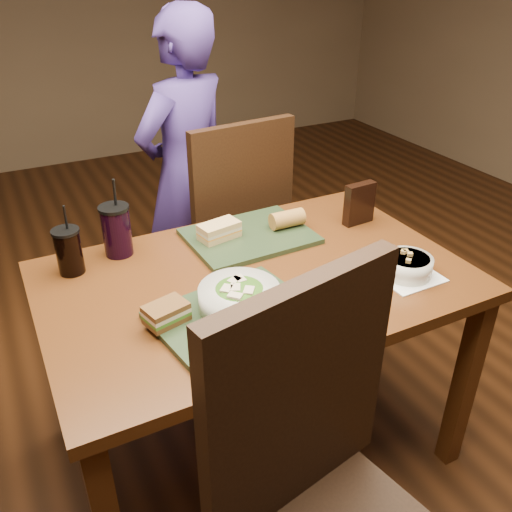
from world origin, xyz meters
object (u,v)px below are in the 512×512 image
at_px(cup_berry, 117,230).
at_px(baguette_far, 287,219).
at_px(soup_bowl, 407,266).
at_px(cup_cola, 69,251).
at_px(chair_far, 233,223).
at_px(diner, 187,175).
at_px(chip_bag, 359,204).
at_px(tray_near, 235,316).
at_px(chair_near, 324,506).
at_px(tray_far, 249,236).
at_px(baguette_near, 300,311).
at_px(dining_table, 256,300).
at_px(salad_bowl, 239,297).
at_px(sandwich_near, 166,313).
at_px(sandwich_far, 219,231).

bearing_deg(cup_berry, baguette_far, -10.91).
height_order(soup_bowl, cup_cola, cup_cola).
distance_m(chair_far, diner, 0.33).
bearing_deg(cup_cola, baguette_far, -4.82).
bearing_deg(soup_bowl, chip_bag, 76.74).
height_order(tray_near, baguette_far, baguette_far).
height_order(chair_far, diner, diner).
xyz_separation_m(chair_near, soup_bowl, (0.61, 0.48, 0.17)).
bearing_deg(cup_berry, chair_near, -81.80).
xyz_separation_m(diner, cup_cola, (-0.63, -0.67, 0.10)).
relative_size(chair_far, baguette_far, 8.66).
bearing_deg(cup_cola, tray_near, -52.60).
distance_m(tray_far, baguette_near, 0.53).
xyz_separation_m(tray_near, chip_bag, (0.66, 0.33, 0.07)).
bearing_deg(dining_table, tray_near, -131.71).
height_order(tray_far, soup_bowl, soup_bowl).
xyz_separation_m(dining_table, cup_berry, (-0.34, 0.33, 0.18)).
bearing_deg(dining_table, baguette_far, 42.81).
xyz_separation_m(chair_near, salad_bowl, (0.06, 0.53, 0.19)).
distance_m(chair_near, cup_berry, 1.06).
height_order(baguette_far, cup_berry, cup_berry).
bearing_deg(cup_cola, chair_near, -72.36).
distance_m(dining_table, chair_far, 0.71).
distance_m(sandwich_near, cup_cola, 0.44).
relative_size(baguette_near, baguette_far, 1.02).
bearing_deg(tray_far, dining_table, -111.60).
distance_m(sandwich_near, baguette_far, 0.66).
bearing_deg(diner, chair_near, 55.52).
xyz_separation_m(sandwich_far, baguette_near, (-0.00, -0.54, 0.00)).
bearing_deg(chip_bag, chair_near, -133.15).
bearing_deg(chip_bag, sandwich_far, 166.09).
relative_size(chair_near, salad_bowl, 4.92).
xyz_separation_m(chair_near, baguette_near, (0.18, 0.41, 0.18)).
distance_m(chair_far, soup_bowl, 0.92).
height_order(dining_table, chair_near, chair_near).
bearing_deg(diner, baguette_far, 74.96).
relative_size(soup_bowl, cup_berry, 0.70).
relative_size(baguette_near, chip_bag, 0.80).
xyz_separation_m(tray_far, baguette_near, (-0.11, -0.51, 0.04)).
relative_size(chair_far, cup_berry, 3.97).
relative_size(sandwich_far, baguette_near, 1.21).
xyz_separation_m(diner, salad_bowl, (-0.26, -1.11, 0.08)).
bearing_deg(tray_near, sandwich_far, 71.53).
distance_m(tray_far, sandwich_near, 0.55).
bearing_deg(salad_bowl, sandwich_far, 73.77).
height_order(diner, tray_near, diner).
xyz_separation_m(chair_near, chair_far, (0.42, 1.36, -0.03)).
relative_size(tray_far, cup_cola, 1.83).
height_order(chair_near, sandwich_far, chair_near).
relative_size(chair_near, chip_bag, 7.19).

